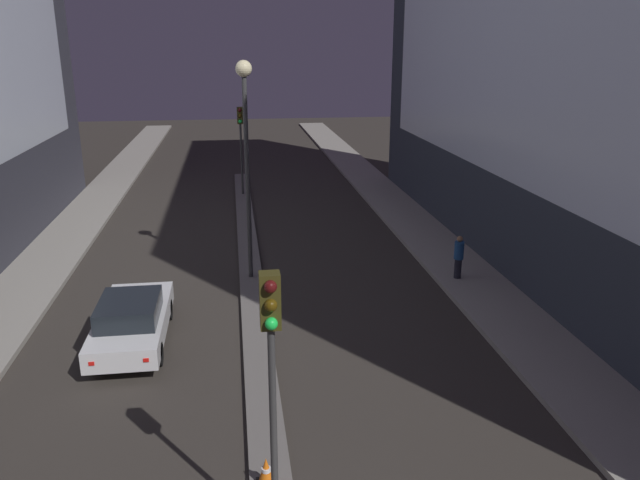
{
  "coord_description": "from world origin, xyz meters",
  "views": [
    {
      "loc": [
        -0.47,
        -5.86,
        8.21
      ],
      "look_at": [
        2.93,
        18.26,
        0.5
      ],
      "focal_mm": 35.0,
      "sensor_mm": 36.0,
      "label": 1
    }
  ],
  "objects_px": {
    "traffic_cone_far": "(266,472)",
    "traffic_light_mid": "(241,131)",
    "street_lamp": "(246,128)",
    "pedestrian_on_right_sidewalk": "(459,256)",
    "traffic_light_near": "(271,351)",
    "car_left_lane": "(132,320)"
  },
  "relations": [
    {
      "from": "traffic_cone_far",
      "to": "traffic_light_mid",
      "type": "bearing_deg",
      "value": 89.78
    },
    {
      "from": "street_lamp",
      "to": "pedestrian_on_right_sidewalk",
      "type": "height_order",
      "value": "street_lamp"
    },
    {
      "from": "traffic_light_near",
      "to": "pedestrian_on_right_sidewalk",
      "type": "height_order",
      "value": "traffic_light_near"
    },
    {
      "from": "traffic_light_near",
      "to": "pedestrian_on_right_sidewalk",
      "type": "relative_size",
      "value": 3.05
    },
    {
      "from": "traffic_light_near",
      "to": "traffic_cone_far",
      "type": "relative_size",
      "value": 8.14
    },
    {
      "from": "pedestrian_on_right_sidewalk",
      "to": "car_left_lane",
      "type": "bearing_deg",
      "value": -162.95
    },
    {
      "from": "traffic_cone_far",
      "to": "pedestrian_on_right_sidewalk",
      "type": "xyz_separation_m",
      "value": [
        7.42,
        10.0,
        0.57
      ]
    },
    {
      "from": "pedestrian_on_right_sidewalk",
      "to": "traffic_cone_far",
      "type": "bearing_deg",
      "value": -126.57
    },
    {
      "from": "traffic_light_near",
      "to": "street_lamp",
      "type": "distance_m",
      "value": 12.67
    },
    {
      "from": "traffic_light_near",
      "to": "pedestrian_on_right_sidewalk",
      "type": "bearing_deg",
      "value": 56.99
    },
    {
      "from": "traffic_light_near",
      "to": "traffic_light_mid",
      "type": "bearing_deg",
      "value": 90.0
    },
    {
      "from": "traffic_cone_far",
      "to": "traffic_light_near",
      "type": "bearing_deg",
      "value": -85.86
    },
    {
      "from": "traffic_light_near",
      "to": "street_lamp",
      "type": "relative_size",
      "value": 0.63
    },
    {
      "from": "car_left_lane",
      "to": "pedestrian_on_right_sidewalk",
      "type": "distance_m",
      "value": 11.32
    },
    {
      "from": "traffic_light_mid",
      "to": "car_left_lane",
      "type": "distance_m",
      "value": 18.27
    },
    {
      "from": "traffic_light_mid",
      "to": "traffic_cone_far",
      "type": "xyz_separation_m",
      "value": [
        -0.09,
        -24.38,
        -3.21
      ]
    },
    {
      "from": "street_lamp",
      "to": "traffic_cone_far",
      "type": "distance_m",
      "value": 12.33
    },
    {
      "from": "street_lamp",
      "to": "traffic_light_mid",
      "type": "bearing_deg",
      "value": 90.0
    },
    {
      "from": "traffic_light_mid",
      "to": "traffic_cone_far",
      "type": "relative_size",
      "value": 8.14
    },
    {
      "from": "traffic_light_near",
      "to": "car_left_lane",
      "type": "height_order",
      "value": "traffic_light_near"
    },
    {
      "from": "traffic_light_mid",
      "to": "traffic_light_near",
      "type": "bearing_deg",
      "value": -90.0
    },
    {
      "from": "street_lamp",
      "to": "traffic_cone_far",
      "type": "xyz_separation_m",
      "value": [
        -0.09,
        -11.26,
        -5.04
      ]
    }
  ]
}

